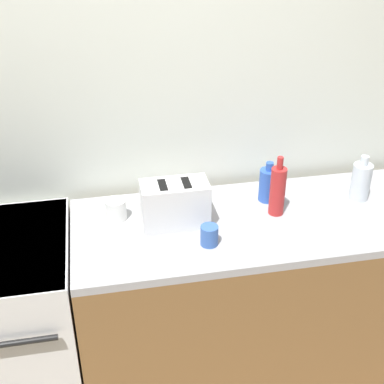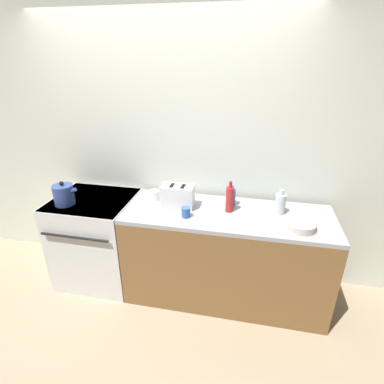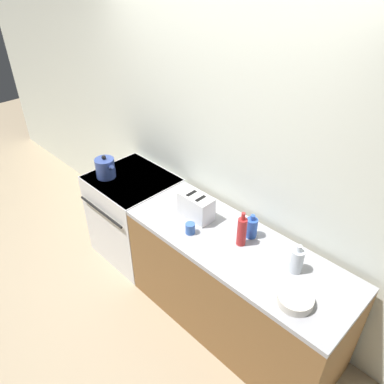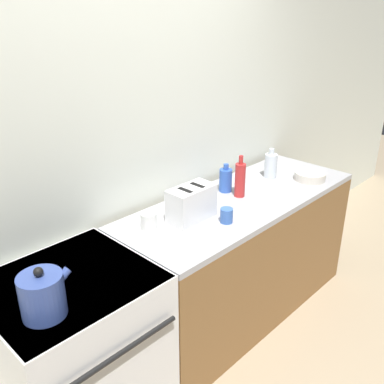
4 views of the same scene
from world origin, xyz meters
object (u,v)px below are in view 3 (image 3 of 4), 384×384
cup_white (183,195)px  bowl (295,300)px  bottle_clear (297,260)px  cup_blue (190,228)px  stove (135,215)px  bottle_red (242,231)px  kettle (105,168)px  toaster (196,206)px  bottle_blue (252,228)px

cup_white → bowl: (1.28, -0.28, -0.02)m
bottle_clear → cup_blue: size_ratio=2.53×
bottle_clear → cup_white: (-1.13, 0.04, -0.04)m
stove → bottle_red: 1.40m
stove → cup_blue: 1.07m
kettle → cup_blue: (1.13, -0.01, -0.05)m
toaster → bottle_red: (0.46, 0.00, 0.02)m
bottle_clear → cup_blue: bottle_clear is taller
bowl → cup_white: bearing=167.7°
bottle_clear → stove: bearing=-177.6°
stove → bottle_clear: size_ratio=4.08×
bottle_clear → bottle_blue: bottle_clear is taller
cup_white → bottle_clear: bearing=-2.0°
kettle → cup_blue: kettle is taller
bottle_blue → cup_blue: (-0.34, -0.30, -0.04)m
bottle_blue → cup_blue: bearing=-139.4°
toaster → bottle_blue: toaster is taller
bottle_red → bottle_clear: bearing=6.8°
bowl → bottle_red: bearing=161.9°
bottle_red → cup_white: bottle_red is taller
cup_white → bowl: bearing=-12.3°
stove → bottle_blue: 1.39m
stove → toaster: 0.99m
kettle → bowl: kettle is taller
bottle_blue → kettle: bearing=-169.1°
kettle → bottle_blue: bearing=10.9°
kettle → bottle_clear: 1.91m
bottle_clear → bottle_red: bottle_red is taller
bottle_red → toaster: bearing=-179.5°
bottle_clear → bottle_blue: (-0.42, 0.07, -0.01)m
stove → toaster: toaster is taller
stove → bottle_clear: bottle_clear is taller
bottle_red → bowl: bearing=-18.1°
bottle_clear → bowl: 0.29m
bottle_clear → cup_white: 1.13m
bottle_clear → toaster: bearing=-176.5°
cup_blue → bottle_red: bearing=27.1°
toaster → kettle: bearing=-171.0°
bottle_clear → bowl: bottle_clear is taller
stove → bottle_red: (1.29, 0.02, 0.55)m
toaster → bottle_clear: 0.88m
bottle_red → cup_blue: bearing=-152.9°
kettle → toaster: 1.03m
bottle_red → bowl: size_ratio=1.27×
toaster → cup_blue: toaster is taller
kettle → toaster: kettle is taller
kettle → bottle_blue: (1.47, 0.28, -0.01)m
bottle_blue → cup_white: size_ratio=2.07×
toaster → stove: bearing=-178.8°
bottle_blue → cup_blue: bottle_blue is taller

